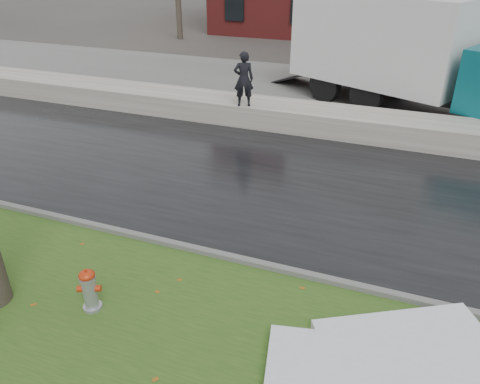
% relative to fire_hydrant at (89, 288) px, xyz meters
% --- Properties ---
extents(ground, '(120.00, 120.00, 0.00)m').
position_rel_fire_hydrant_xyz_m(ground, '(1.57, 1.10, -0.47)').
color(ground, '#47423D').
rests_on(ground, ground).
extents(verge, '(60.00, 4.50, 0.04)m').
position_rel_fire_hydrant_xyz_m(verge, '(1.57, -0.15, -0.45)').
color(verge, '#274717').
rests_on(verge, ground).
extents(road, '(60.00, 7.00, 0.03)m').
position_rel_fire_hydrant_xyz_m(road, '(1.57, 5.60, -0.45)').
color(road, black).
rests_on(road, ground).
extents(parking_lot, '(60.00, 9.00, 0.03)m').
position_rel_fire_hydrant_xyz_m(parking_lot, '(1.57, 14.10, -0.45)').
color(parking_lot, slate).
rests_on(parking_lot, ground).
extents(curb, '(60.00, 0.15, 0.14)m').
position_rel_fire_hydrant_xyz_m(curb, '(1.57, 2.10, -0.40)').
color(curb, slate).
rests_on(curb, ground).
extents(snowbank, '(60.00, 1.60, 0.75)m').
position_rel_fire_hydrant_xyz_m(snowbank, '(1.57, 9.80, -0.09)').
color(snowbank, '#BBB5AB').
rests_on(snowbank, ground).
extents(fire_hydrant, '(0.40, 0.38, 0.81)m').
position_rel_fire_hydrant_xyz_m(fire_hydrant, '(0.00, 0.00, 0.00)').
color(fire_hydrant, '#9B9CA2').
rests_on(fire_hydrant, verge).
extents(box_truck, '(11.60, 6.64, 3.96)m').
position_rel_fire_hydrant_xyz_m(box_truck, '(4.11, 13.04, 1.62)').
color(box_truck, black).
rests_on(box_truck, ground).
extents(worker, '(0.76, 0.65, 1.75)m').
position_rel_fire_hydrant_xyz_m(worker, '(-0.78, 9.20, 1.16)').
color(worker, black).
rests_on(worker, snowbank).
extents(snow_patch_near, '(3.25, 3.03, 0.16)m').
position_rel_fire_hydrant_xyz_m(snow_patch_near, '(5.15, 0.66, -0.35)').
color(snow_patch_near, silver).
rests_on(snow_patch_near, verge).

